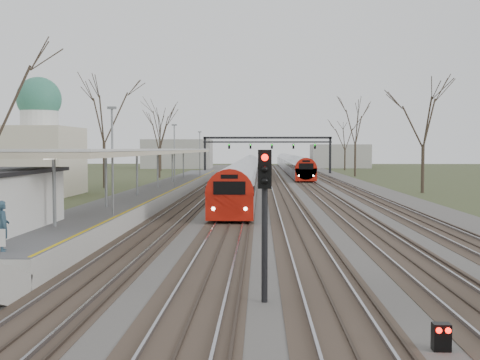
{
  "coord_description": "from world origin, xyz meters",
  "views": [
    {
      "loc": [
        -0.86,
        -13.52,
        4.13
      ],
      "look_at": [
        -2.25,
        27.07,
        2.0
      ],
      "focal_mm": 45.0,
      "sensor_mm": 36.0,
      "label": 1
    }
  ],
  "objects_px": {
    "train_far": "(290,163)",
    "signal_post": "(265,203)",
    "passenger": "(3,226)",
    "train_near": "(246,172)"
  },
  "relations": [
    {
      "from": "train_near",
      "to": "signal_post",
      "type": "xyz_separation_m",
      "value": [
        1.75,
        -53.44,
        1.25
      ]
    },
    {
      "from": "passenger",
      "to": "signal_post",
      "type": "distance_m",
      "value": 8.28
    },
    {
      "from": "train_far",
      "to": "passenger",
      "type": "distance_m",
      "value": 91.19
    },
    {
      "from": "train_far",
      "to": "signal_post",
      "type": "xyz_separation_m",
      "value": [
        -5.25,
        -92.52,
        1.25
      ]
    },
    {
      "from": "passenger",
      "to": "signal_post",
      "type": "relative_size",
      "value": 0.38
    },
    {
      "from": "train_near",
      "to": "signal_post",
      "type": "distance_m",
      "value": 53.48
    },
    {
      "from": "train_far",
      "to": "signal_post",
      "type": "bearing_deg",
      "value": -93.25
    },
    {
      "from": "train_near",
      "to": "train_far",
      "type": "height_order",
      "value": "same"
    },
    {
      "from": "train_far",
      "to": "signal_post",
      "type": "distance_m",
      "value": 92.68
    },
    {
      "from": "train_far",
      "to": "signal_post",
      "type": "height_order",
      "value": "signal_post"
    }
  ]
}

